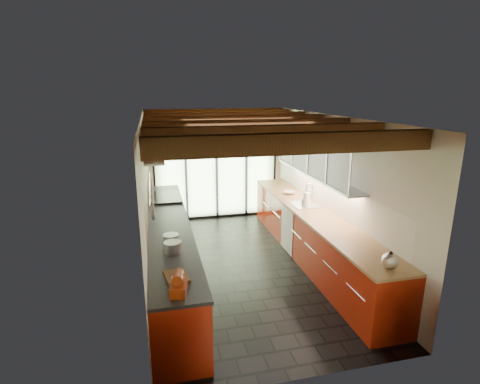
{
  "coord_description": "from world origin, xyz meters",
  "views": [
    {
      "loc": [
        -1.45,
        -5.87,
        3.02
      ],
      "look_at": [
        0.03,
        0.4,
        1.25
      ],
      "focal_mm": 28.0,
      "sensor_mm": 36.0,
      "label": 1
    }
  ],
  "objects": [
    {
      "name": "sink_assembly",
      "position": [
        1.29,
        0.4,
        0.96
      ],
      "size": [
        0.45,
        0.52,
        0.43
      ],
      "color": "silver",
      "rests_on": "right_counter"
    },
    {
      "name": "ceiling_beams",
      "position": [
        -0.0,
        0.38,
        2.46
      ],
      "size": [
        3.14,
        5.06,
        4.9
      ],
      "color": "#593316",
      "rests_on": "ground"
    },
    {
      "name": "pot_small",
      "position": [
        -1.27,
        -0.77,
        0.96
      ],
      "size": [
        0.29,
        0.29,
        0.09
      ],
      "primitive_type": "cylinder",
      "rotation": [
        0.0,
        0.0,
        0.3
      ],
      "color": "silver",
      "rests_on": "left_counter"
    },
    {
      "name": "pot_large",
      "position": [
        -1.27,
        -1.19,
        1.0
      ],
      "size": [
        0.25,
        0.25,
        0.15
      ],
      "primitive_type": "cylinder",
      "rotation": [
        0.0,
        0.0,
        -0.08
      ],
      "color": "silver",
      "rests_on": "left_counter"
    },
    {
      "name": "paper_towel",
      "position": [
        1.27,
        0.31,
        1.05
      ],
      "size": [
        0.13,
        0.13,
        0.32
      ],
      "color": "white",
      "rests_on": "right_counter"
    },
    {
      "name": "cutting_board",
      "position": [
        -1.27,
        -1.9,
        0.94
      ],
      "size": [
        0.3,
        0.39,
        0.03
      ],
      "primitive_type": "cube",
      "rotation": [
        0.0,
        0.0,
        0.16
      ],
      "color": "brown",
      "rests_on": "left_counter"
    },
    {
      "name": "ground",
      "position": [
        0.0,
        0.0,
        0.0
      ],
      "size": [
        5.5,
        5.5,
        0.0
      ],
      "primitive_type": "plane",
      "color": "black",
      "rests_on": "ground"
    },
    {
      "name": "room_shell",
      "position": [
        0.0,
        0.0,
        1.65
      ],
      "size": [
        5.5,
        5.5,
        5.5
      ],
      "color": "silver",
      "rests_on": "ground"
    },
    {
      "name": "upper_cabinets_right",
      "position": [
        1.43,
        0.3,
        1.85
      ],
      "size": [
        0.34,
        3.0,
        3.0
      ],
      "color": "silver",
      "rests_on": "ground"
    },
    {
      "name": "left_counter",
      "position": [
        -1.28,
        0.0,
        0.46
      ],
      "size": [
        0.68,
        5.0,
        0.92
      ],
      "color": "#A2220E",
      "rests_on": "ground"
    },
    {
      "name": "bowl",
      "position": [
        1.27,
        1.18,
        0.95
      ],
      "size": [
        0.31,
        0.31,
        0.06
      ],
      "primitive_type": "imported",
      "rotation": [
        0.0,
        0.0,
        -0.39
      ],
      "color": "silver",
      "rests_on": "right_counter"
    },
    {
      "name": "right_counter",
      "position": [
        1.27,
        0.0,
        0.46
      ],
      "size": [
        0.68,
        5.0,
        0.92
      ],
      "color": "#A2220E",
      "rests_on": "ground"
    },
    {
      "name": "range_stove",
      "position": [
        -1.28,
        1.45,
        0.47
      ],
      "size": [
        0.66,
        0.9,
        0.97
      ],
      "color": "silver",
      "rests_on": "ground"
    },
    {
      "name": "glass_door",
      "position": [
        0.0,
        2.69,
        1.66
      ],
      "size": [
        2.95,
        0.1,
        2.9
      ],
      "color": "#C6EAAD",
      "rests_on": "ground"
    },
    {
      "name": "left_wall_fixtures",
      "position": [
        -1.47,
        0.29,
        1.78
      ],
      "size": [
        0.28,
        2.6,
        0.96
      ],
      "color": "silver",
      "rests_on": "ground"
    },
    {
      "name": "soap_bottle",
      "position": [
        1.27,
        0.42,
        1.01
      ],
      "size": [
        0.11,
        0.11,
        0.18
      ],
      "primitive_type": "imported",
      "rotation": [
        0.0,
        0.0,
        -0.42
      ],
      "color": "silver",
      "rests_on": "right_counter"
    },
    {
      "name": "stand_mixer",
      "position": [
        -1.27,
        -2.24,
        1.02
      ],
      "size": [
        0.21,
        0.31,
        0.26
      ],
      "color": "#AD340D",
      "rests_on": "left_counter"
    },
    {
      "name": "kettle",
      "position": [
        1.27,
        -2.25,
        1.03
      ],
      "size": [
        0.23,
        0.27,
        0.24
      ],
      "color": "silver",
      "rests_on": "right_counter"
    }
  ]
}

